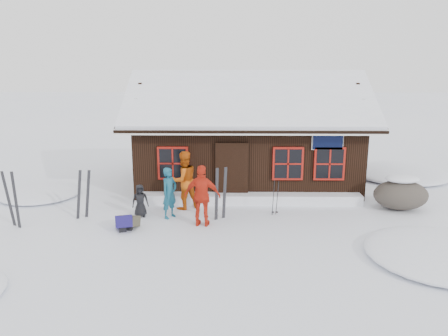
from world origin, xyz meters
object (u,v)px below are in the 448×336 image
Objects in this scene: ski_poles at (275,198)px; ski_pair_left at (83,195)px; skier_crouched at (140,201)px; backpack_blue at (124,224)px; backpack_olive at (130,223)px; skier_teal at (169,193)px; skier_orange_right at (202,196)px; skier_orange_left at (184,180)px; boulder at (401,194)px.

ski_pair_left is at bearing -176.48° from ski_poles.
skier_crouched is 0.89× the size of ski_poles.
backpack_blue is at bearing -163.08° from ski_poles.
skier_crouched is 1.08m from backpack_olive.
skier_teal reaches higher than ski_poles.
ski_poles is at bearing -14.72° from ski_pair_left.
skier_teal is at bearing 53.55° from backpack_olive.
skier_teal is 1.54× the size of skier_crouched.
skier_orange_right is 1.58× the size of ski_poles.
skier_teal is 1.01× the size of ski_pair_left.
skier_orange_left is at bearing -0.91° from ski_pair_left.
ski_pair_left is (-1.71, -0.12, 0.22)m from skier_crouched.
skier_orange_right is at bearing -165.96° from boulder.
skier_orange_left is at bearing 16.08° from skier_crouched.
skier_orange_left reaches higher than ski_poles.
skier_teal is at bearing 25.50° from backpack_blue.
skier_crouched reaches higher than backpack_olive.
boulder is 8.66m from backpack_olive.
skier_orange_right is at bearing -36.80° from skier_crouched.
skier_orange_right is 2.91× the size of backpack_blue.
backpack_blue is 0.19m from backpack_olive.
backpack_olive is (1.61, -0.89, -0.58)m from ski_pair_left.
ski_pair_left is 1.93m from backpack_olive.
ski_poles reaches higher than boulder.
skier_teal is at bearing -174.49° from ski_poles.
skier_teal is 0.97m from skier_orange_left.
ski_pair_left reaches higher than ski_poles.
skier_orange_left is 1.86× the size of skier_crouched.
skier_orange_left is 3.41× the size of backpack_olive.
ski_pair_left reaches higher than backpack_olive.
skier_teal is 1.70m from backpack_blue.
backpack_blue is at bearing 18.00° from skier_orange_left.
ski_poles is (2.22, 0.98, -0.37)m from skier_orange_right.
skier_orange_left is 1.05× the size of skier_orange_right.
ski_pair_left is (-2.99, -0.93, -0.22)m from skier_orange_left.
backpack_olive is (-2.08, -0.27, -0.76)m from skier_orange_right.
backpack_blue is at bearing -167.13° from boulder.
ski_pair_left is at bearing -174.48° from boulder.
ski_pair_left reaches higher than boulder.
boulder is (7.06, 0.04, -0.44)m from skier_orange_left.
boulder is at bearing 23.60° from backpack_olive.
skier_crouched is 0.59× the size of boulder.
skier_teal is at bearing 34.92° from skier_orange_left.
skier_orange_right is at bearing -87.75° from skier_teal.
skier_orange_left reaches higher than boulder.
ski_pair_left is 5.93m from ski_poles.
skier_orange_right reaches higher than backpack_blue.
ski_pair_left is 1.85m from backpack_blue.
skier_orange_left is 1.58m from skier_crouched.
boulder is (7.42, 0.92, -0.27)m from skier_teal.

